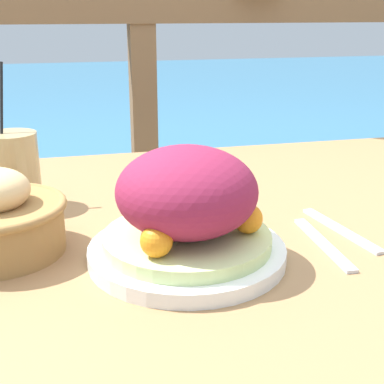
{
  "coord_description": "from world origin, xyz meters",
  "views": [
    {
      "loc": [
        -0.23,
        -0.78,
        1.05
      ],
      "look_at": [
        -0.05,
        -0.04,
        0.79
      ],
      "focal_mm": 50.0,
      "sensor_mm": 36.0,
      "label": 1
    }
  ],
  "objects": [
    {
      "name": "patio_table",
      "position": [
        0.0,
        0.0,
        0.64
      ],
      "size": [
        1.21,
        0.88,
        0.73
      ],
      "color": "#997047",
      "rests_on": "ground_plane"
    },
    {
      "name": "drink_glass",
      "position": [
        -0.31,
        0.14,
        0.79
      ],
      "size": [
        0.09,
        0.09,
        0.24
      ],
      "color": "tan",
      "rests_on": "patio_table"
    },
    {
      "name": "fork",
      "position": [
        0.12,
        -0.14,
        0.73
      ],
      "size": [
        0.02,
        0.18,
        0.0
      ],
      "color": "silver",
      "rests_on": "patio_table"
    },
    {
      "name": "knife",
      "position": [
        0.17,
        -0.1,
        0.73
      ],
      "size": [
        0.04,
        0.18,
        0.0
      ],
      "color": "silver",
      "rests_on": "patio_table"
    },
    {
      "name": "salad_plate",
      "position": [
        -0.08,
        -0.14,
        0.8
      ],
      "size": [
        0.27,
        0.27,
        0.16
      ],
      "color": "white",
      "rests_on": "patio_table"
    },
    {
      "name": "sea_backdrop",
      "position": [
        0.0,
        3.24,
        0.25
      ],
      "size": [
        12.0,
        4.0,
        0.51
      ],
      "color": "teal",
      "rests_on": "ground_plane"
    },
    {
      "name": "railing_fence",
      "position": [
        0.0,
        0.74,
        0.82
      ],
      "size": [
        2.8,
        0.08,
        1.1
      ],
      "color": "brown",
      "rests_on": "ground_plane"
    }
  ]
}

